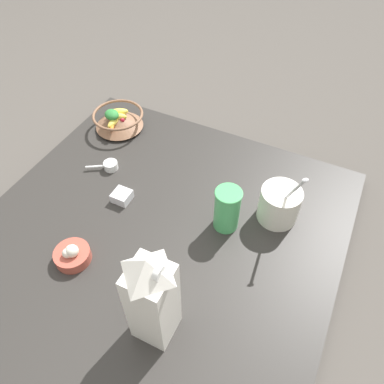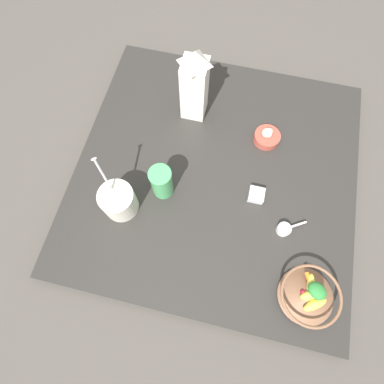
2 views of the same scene
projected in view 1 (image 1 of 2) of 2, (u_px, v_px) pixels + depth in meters
The scene contains 9 objects.
ground_plane at pixel (158, 240), 1.15m from camera, with size 6.00×6.00×0.00m, color #4C4742.
countertop at pixel (157, 236), 1.13m from camera, with size 1.05×1.05×0.04m.
fruit_bowl at pixel (118, 119), 1.42m from camera, with size 0.19×0.19×0.08m.
milk_carton at pixel (152, 298), 0.81m from camera, with size 0.09×0.09×0.31m.
yogurt_tub at pixel (280, 203), 1.11m from camera, with size 0.13×0.12×0.25m.
drinking_cup at pixel (227, 209), 1.08m from camera, with size 0.08×0.08×0.15m.
spice_jar at pixel (122, 197), 1.19m from camera, with size 0.06×0.06×0.03m.
measuring_scoop at pixel (110, 166), 1.29m from camera, with size 0.07×0.10×0.03m.
garlic_bowl at pixel (72, 255), 1.04m from camera, with size 0.10×0.10×0.06m.
Camera 1 is at (-0.54, -0.38, 0.95)m, focal length 35.00 mm.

